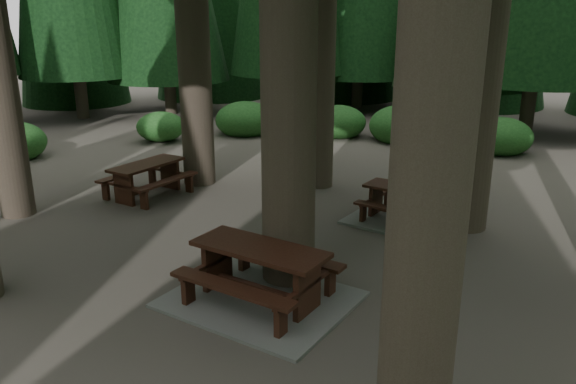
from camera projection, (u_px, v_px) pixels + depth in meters
The scene contains 5 objects.
ground at pixel (243, 271), 9.46m from camera, with size 80.00×80.00×0.00m, color #504A41.
picnic_table_a at pixel (260, 282), 8.38m from camera, with size 2.67×2.23×0.89m.
picnic_table_b at pixel (147, 174), 13.23m from camera, with size 1.57×1.92×0.81m.
picnic_table_c at pixel (406, 210), 11.64m from camera, with size 2.22×1.85×0.75m.
shrub_ring at pixel (302, 244), 9.56m from camera, with size 23.86×24.64×1.49m.
Camera 1 is at (5.48, -6.70, 4.13)m, focal length 35.00 mm.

